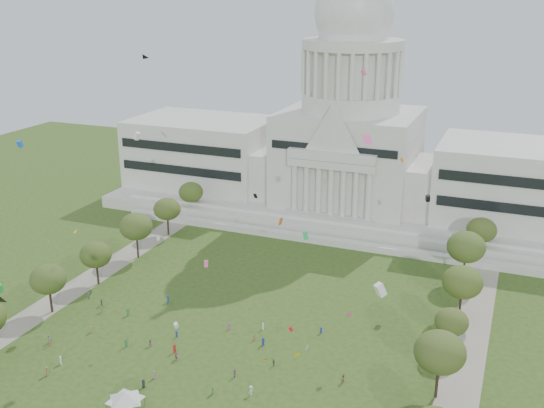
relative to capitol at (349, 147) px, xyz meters
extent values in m
plane|color=#324A18|center=(0.00, -113.59, -22.30)|extent=(400.00, 400.00, 0.00)
cube|color=beige|center=(0.00, 1.41, -20.30)|extent=(160.00, 60.00, 4.00)
cube|color=beige|center=(0.00, -31.59, -21.30)|extent=(130.00, 3.00, 2.00)
cube|color=beige|center=(0.00, -23.59, -19.80)|extent=(140.00, 3.00, 5.00)
cube|color=beige|center=(-55.00, 0.41, -7.30)|extent=(50.00, 34.00, 22.00)
cube|color=beige|center=(55.00, 0.41, -7.30)|extent=(50.00, 34.00, 22.00)
cube|color=beige|center=(-27.00, -1.59, -10.30)|extent=(12.00, 26.00, 16.00)
cube|color=beige|center=(27.00, -1.59, -10.30)|extent=(12.00, 26.00, 16.00)
cube|color=beige|center=(0.00, 0.41, -4.30)|extent=(44.00, 38.00, 28.00)
cube|color=beige|center=(0.00, -19.59, -1.10)|extent=(28.00, 3.00, 2.40)
cube|color=black|center=(-55.00, -16.79, -5.30)|extent=(46.00, 0.40, 11.00)
cube|color=black|center=(55.00, -16.79, -5.30)|extent=(46.00, 0.40, 11.00)
cylinder|color=beige|center=(0.00, 0.41, 15.10)|extent=(32.00, 32.00, 6.00)
cylinder|color=beige|center=(0.00, 0.41, 25.10)|extent=(28.00, 28.00, 14.00)
cylinder|color=beige|center=(0.00, 0.41, 33.60)|extent=(32.40, 32.40, 3.00)
cylinder|color=beige|center=(0.00, 0.41, 39.10)|extent=(22.00, 22.00, 8.00)
ellipsoid|color=silver|center=(0.00, 0.41, 43.10)|extent=(25.00, 25.00, 26.20)
cube|color=gray|center=(-48.00, -83.59, -22.28)|extent=(8.00, 160.00, 0.04)
cube|color=gray|center=(48.00, -83.59, -22.28)|extent=(8.00, 160.00, 0.04)
cylinder|color=black|center=(-45.04, -96.29, -19.56)|extent=(0.56, 0.56, 5.47)
ellipsoid|color=#364D1B|center=(-45.04, -96.29, -13.77)|extent=(8.42, 8.42, 6.89)
cylinder|color=black|center=(44.17, -96.15, -19.19)|extent=(0.56, 0.56, 6.20)
ellipsoid|color=#384A1B|center=(44.17, -96.15, -12.62)|extent=(9.55, 9.55, 7.82)
cylinder|color=black|center=(-44.09, -79.67, -19.66)|extent=(0.56, 0.56, 5.27)
ellipsoid|color=#324616|center=(-44.09, -79.67, -14.07)|extent=(8.12, 8.12, 6.65)
cylinder|color=black|center=(44.40, -79.10, -20.02)|extent=(0.56, 0.56, 4.56)
ellipsoid|color=#39471B|center=(44.40, -79.10, -15.19)|extent=(7.01, 7.01, 5.74)
cylinder|color=black|center=(-44.08, -61.17, -19.28)|extent=(0.56, 0.56, 6.03)
ellipsoid|color=#394C1D|center=(-44.08, -61.17, -12.89)|extent=(9.29, 9.29, 7.60)
cylinder|color=black|center=(44.76, -63.55, -19.31)|extent=(0.56, 0.56, 5.97)
ellipsoid|color=#3D521A|center=(44.76, -63.55, -12.99)|extent=(9.19, 9.19, 7.52)
cylinder|color=black|center=(-45.22, -42.58, -19.59)|extent=(0.56, 0.56, 5.41)
ellipsoid|color=#37481A|center=(-45.22, -42.58, -13.86)|extent=(8.33, 8.33, 6.81)
cylinder|color=black|center=(43.49, -43.40, -19.11)|extent=(0.56, 0.56, 6.37)
ellipsoid|color=#394F1C|center=(43.49, -43.40, -12.35)|extent=(9.82, 9.82, 8.03)
cylinder|color=black|center=(-46.87, -24.45, -19.64)|extent=(0.56, 0.56, 5.32)
ellipsoid|color=#334915|center=(-46.87, -24.45, -14.00)|extent=(8.19, 8.19, 6.70)
cylinder|color=black|center=(45.96, -25.46, -19.56)|extent=(0.56, 0.56, 5.47)
ellipsoid|color=#394818|center=(45.96, -25.46, -13.77)|extent=(8.42, 8.42, 6.89)
cylinder|color=#4C4C4C|center=(-9.81, -118.80, -21.23)|extent=(0.12, 0.12, 2.14)
cylinder|color=#4C4C4C|center=(-5.03, -118.80, -21.23)|extent=(0.12, 0.12, 2.14)
cube|color=silver|center=(-7.42, -121.19, -20.07)|extent=(5.62, 5.62, 0.17)
pyramid|color=silver|center=(-7.42, -121.19, -19.13)|extent=(7.87, 7.87, 1.71)
imported|color=olive|center=(26.85, -98.07, -21.37)|extent=(0.99, 1.06, 1.86)
imported|color=silver|center=(11.69, -108.37, -21.31)|extent=(0.75, 1.32, 1.97)
imported|color=#994C8C|center=(6.43, -104.31, -21.40)|extent=(0.70, 1.11, 1.79)
imported|color=#994C8C|center=(-7.28, -103.34, -21.45)|extent=(1.56, 1.54, 1.69)
imported|color=#994C8C|center=(-15.20, -100.72, -21.51)|extent=(0.84, 0.60, 1.57)
imported|color=#4C4C51|center=(12.11, -97.78, -21.52)|extent=(0.65, 0.98, 1.54)
cube|color=olive|center=(-35.23, -108.51, -21.39)|extent=(0.47, 0.56, 1.80)
cube|color=#33723F|center=(4.95, -110.87, -21.48)|extent=(0.47, 0.51, 1.63)
cube|color=navy|center=(17.09, -81.84, -21.57)|extent=(0.45, 0.42, 1.46)
cube|color=olive|center=(-30.42, -100.72, -21.51)|extent=(0.44, 0.49, 1.57)
cube|color=#33723F|center=(-27.28, -91.18, -21.38)|extent=(0.54, 0.57, 1.84)
cube|color=olive|center=(-28.20, -117.69, -21.32)|extent=(0.61, 0.55, 1.95)
cube|color=navy|center=(-21.93, -81.97, -21.37)|extent=(0.55, 0.57, 1.85)
cube|color=#26262B|center=(-35.94, -89.48, -21.44)|extent=(0.51, 0.53, 1.71)
cube|color=#994C8C|center=(-7.96, -110.59, -21.48)|extent=(0.45, 0.51, 1.62)
cube|color=navy|center=(7.09, -91.32, -21.41)|extent=(0.53, 0.42, 1.77)
cube|color=olive|center=(4.56, -90.19, -21.54)|extent=(0.37, 0.46, 1.51)
cube|color=navy|center=(-11.82, -95.37, -21.56)|extent=(0.33, 0.44, 1.47)
cube|color=silver|center=(-28.37, -113.44, -21.39)|extent=(0.54, 0.55, 1.80)
cube|color=#26262B|center=(-8.36, -113.96, -21.44)|extent=(0.49, 0.34, 1.71)
cube|color=#33723F|center=(-19.83, -102.89, -21.37)|extent=(0.46, 0.56, 1.85)
cube|color=#994C8C|center=(-2.59, -87.96, -21.51)|extent=(0.40, 0.48, 1.58)
cube|color=silver|center=(4.52, -85.24, -21.49)|extent=(0.35, 0.48, 1.61)
cube|color=#B21E1E|center=(-9.09, -100.95, -21.35)|extent=(0.39, 0.54, 1.88)
cube|color=navy|center=(-36.12, -107.81, -21.42)|extent=(0.53, 0.53, 1.75)
cube|color=olive|center=(-33.92, -92.21, -21.48)|extent=(0.51, 0.48, 1.64)
cube|color=#4C4C51|center=(-41.13, -87.54, -21.53)|extent=(0.32, 0.44, 1.52)
camera|label=1|loc=(53.40, -201.44, 50.43)|focal=42.00mm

